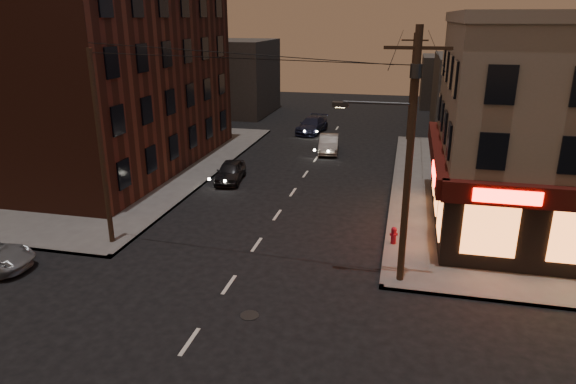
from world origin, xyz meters
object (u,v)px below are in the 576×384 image
(sedan_near, at_px, (230,171))
(fire_hydrant, at_px, (394,235))
(sedan_mid, at_px, (329,144))
(sedan_far, at_px, (312,125))

(sedan_near, bearing_deg, fire_hydrant, -43.22)
(sedan_mid, height_order, fire_hydrant, sedan_mid)
(sedan_far, relative_size, fire_hydrant, 5.93)
(sedan_near, bearing_deg, sedan_far, 74.07)
(sedan_mid, bearing_deg, fire_hydrant, -77.78)
(sedan_far, distance_m, fire_hydrant, 25.54)
(sedan_mid, xyz_separation_m, sedan_far, (-2.67, 6.99, 0.02))
(sedan_far, xyz_separation_m, fire_hydrant, (8.44, -24.11, -0.12))
(sedan_near, xyz_separation_m, sedan_far, (2.50, 16.12, 0.05))
(sedan_near, xyz_separation_m, sedan_mid, (5.18, 9.13, 0.03))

